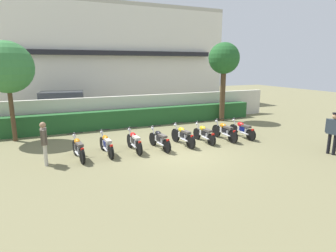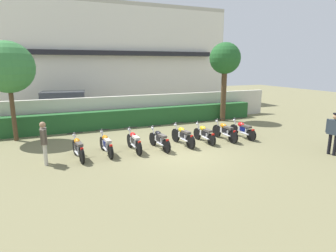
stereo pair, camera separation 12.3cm
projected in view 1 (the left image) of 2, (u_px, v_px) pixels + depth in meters
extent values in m
plane|color=olive|center=(181.00, 154.00, 11.67)|extent=(60.00, 60.00, 0.00)
cube|color=silver|center=(104.00, 59.00, 24.77)|extent=(20.50, 6.00, 8.13)
cube|color=black|center=(112.00, 53.00, 21.77)|extent=(17.22, 0.50, 0.36)
cube|color=#B2AD9E|center=(101.00, 8.00, 23.86)|extent=(20.50, 6.00, 0.30)
cube|color=beige|center=(134.00, 110.00, 17.40)|extent=(19.47, 0.30, 1.76)
cube|color=#235628|center=(138.00, 117.00, 16.85)|extent=(15.58, 0.70, 1.03)
cube|color=navy|center=(66.00, 109.00, 18.64)|extent=(4.72, 2.47, 1.00)
cube|color=#2D333D|center=(62.00, 96.00, 18.41)|extent=(2.91, 2.07, 0.65)
cylinder|color=black|center=(91.00, 111.00, 20.00)|extent=(0.70, 0.31, 0.68)
cylinder|color=black|center=(91.00, 116.00, 18.26)|extent=(0.70, 0.31, 0.68)
cylinder|color=black|center=(43.00, 113.00, 19.19)|extent=(0.70, 0.31, 0.68)
cylinder|color=black|center=(39.00, 118.00, 17.44)|extent=(0.70, 0.31, 0.68)
cylinder|color=#4C3823|center=(12.00, 114.00, 13.33)|extent=(0.21, 0.21, 2.68)
sphere|color=#387A3D|center=(7.00, 67.00, 12.86)|extent=(2.39, 2.39, 2.39)
cylinder|color=#4C3823|center=(223.00, 95.00, 18.11)|extent=(0.34, 0.34, 3.32)
sphere|color=#235B28|center=(224.00, 58.00, 17.60)|extent=(1.95, 1.95, 1.95)
cylinder|color=black|center=(75.00, 147.00, 11.47)|extent=(0.16, 0.64, 0.63)
cylinder|color=black|center=(82.00, 156.00, 10.45)|extent=(0.16, 0.64, 0.63)
cube|color=silver|center=(79.00, 148.00, 10.89)|extent=(0.26, 0.62, 0.22)
ellipsoid|color=orange|center=(77.00, 141.00, 10.98)|extent=(0.27, 0.46, 0.22)
cube|color=#4C4742|center=(80.00, 144.00, 10.65)|extent=(0.26, 0.54, 0.10)
cube|color=red|center=(82.00, 149.00, 10.31)|extent=(0.11, 0.09, 0.08)
cylinder|color=silver|center=(75.00, 140.00, 11.33)|extent=(0.07, 0.23, 0.65)
cylinder|color=black|center=(75.00, 133.00, 11.18)|extent=(0.60, 0.10, 0.04)
sphere|color=silver|center=(74.00, 136.00, 11.38)|extent=(0.14, 0.14, 0.14)
cylinder|color=silver|center=(77.00, 153.00, 10.65)|extent=(0.13, 0.55, 0.07)
cube|color=black|center=(79.00, 147.00, 10.83)|extent=(0.28, 0.38, 0.20)
cylinder|color=black|center=(102.00, 143.00, 12.15)|extent=(0.12, 0.58, 0.58)
cylinder|color=black|center=(111.00, 152.00, 10.97)|extent=(0.12, 0.58, 0.58)
cube|color=silver|center=(107.00, 144.00, 11.48)|extent=(0.24, 0.61, 0.22)
ellipsoid|color=orange|center=(105.00, 138.00, 11.58)|extent=(0.25, 0.45, 0.22)
cube|color=#B2ADA3|center=(108.00, 141.00, 11.24)|extent=(0.23, 0.53, 0.10)
cube|color=red|center=(111.00, 146.00, 10.82)|extent=(0.10, 0.09, 0.08)
cylinder|color=silver|center=(102.00, 137.00, 12.00)|extent=(0.06, 0.23, 0.65)
cylinder|color=black|center=(103.00, 130.00, 11.85)|extent=(0.60, 0.07, 0.04)
sphere|color=silver|center=(102.00, 132.00, 12.05)|extent=(0.14, 0.14, 0.14)
cylinder|color=silver|center=(105.00, 149.00, 11.24)|extent=(0.10, 0.55, 0.07)
cube|color=navy|center=(107.00, 143.00, 11.43)|extent=(0.26, 0.37, 0.20)
cylinder|color=black|center=(130.00, 141.00, 12.50)|extent=(0.11, 0.62, 0.61)
cylinder|color=black|center=(139.00, 148.00, 11.41)|extent=(0.11, 0.62, 0.61)
cube|color=silver|center=(135.00, 141.00, 11.88)|extent=(0.22, 0.61, 0.22)
ellipsoid|color=red|center=(133.00, 135.00, 11.98)|extent=(0.23, 0.45, 0.22)
cube|color=beige|center=(136.00, 138.00, 11.63)|extent=(0.21, 0.53, 0.10)
cube|color=red|center=(140.00, 142.00, 11.26)|extent=(0.10, 0.08, 0.08)
cylinder|color=silver|center=(130.00, 134.00, 12.35)|extent=(0.06, 0.23, 0.65)
cylinder|color=black|center=(131.00, 128.00, 12.20)|extent=(0.60, 0.05, 0.04)
sphere|color=silver|center=(129.00, 130.00, 12.41)|extent=(0.14, 0.14, 0.14)
cylinder|color=silver|center=(134.00, 146.00, 11.63)|extent=(0.09, 0.55, 0.07)
cube|color=black|center=(135.00, 140.00, 11.82)|extent=(0.25, 0.37, 0.20)
cylinder|color=black|center=(153.00, 139.00, 12.82)|extent=(0.15, 0.60, 0.60)
cylinder|color=black|center=(167.00, 146.00, 11.73)|extent=(0.15, 0.60, 0.60)
cube|color=silver|center=(160.00, 139.00, 12.20)|extent=(0.26, 0.62, 0.22)
ellipsoid|color=black|center=(158.00, 133.00, 12.29)|extent=(0.27, 0.46, 0.22)
cube|color=#4C4742|center=(162.00, 136.00, 11.96)|extent=(0.25, 0.54, 0.10)
cube|color=red|center=(168.00, 140.00, 11.58)|extent=(0.11, 0.09, 0.08)
cylinder|color=silver|center=(154.00, 133.00, 12.68)|extent=(0.07, 0.23, 0.65)
cylinder|color=black|center=(155.00, 126.00, 12.53)|extent=(0.60, 0.10, 0.04)
sphere|color=silver|center=(153.00, 128.00, 12.73)|extent=(0.14, 0.14, 0.14)
cylinder|color=silver|center=(160.00, 144.00, 11.96)|extent=(0.13, 0.55, 0.07)
cube|color=black|center=(161.00, 138.00, 12.15)|extent=(0.28, 0.38, 0.20)
cylinder|color=black|center=(175.00, 135.00, 13.42)|extent=(0.15, 0.64, 0.64)
cylinder|color=black|center=(191.00, 142.00, 12.29)|extent=(0.15, 0.64, 0.64)
cube|color=silver|center=(183.00, 135.00, 12.78)|extent=(0.25, 0.62, 0.22)
ellipsoid|color=yellow|center=(181.00, 130.00, 12.87)|extent=(0.26, 0.46, 0.22)
cube|color=#4C4742|center=(186.00, 132.00, 12.53)|extent=(0.25, 0.54, 0.10)
cube|color=red|center=(192.00, 136.00, 12.14)|extent=(0.11, 0.09, 0.08)
cylinder|color=silver|center=(176.00, 129.00, 13.27)|extent=(0.07, 0.23, 0.65)
cylinder|color=black|center=(178.00, 123.00, 13.12)|extent=(0.60, 0.09, 0.04)
sphere|color=silver|center=(175.00, 125.00, 13.33)|extent=(0.14, 0.14, 0.14)
cylinder|color=silver|center=(184.00, 140.00, 12.53)|extent=(0.12, 0.55, 0.07)
cube|color=black|center=(184.00, 135.00, 12.72)|extent=(0.27, 0.38, 0.20)
cylinder|color=black|center=(197.00, 134.00, 13.87)|extent=(0.12, 0.57, 0.56)
cylinder|color=black|center=(211.00, 140.00, 12.78)|extent=(0.12, 0.57, 0.56)
cube|color=silver|center=(205.00, 134.00, 13.25)|extent=(0.23, 0.61, 0.22)
ellipsoid|color=yellow|center=(203.00, 128.00, 13.35)|extent=(0.24, 0.45, 0.22)
cube|color=#4C4742|center=(208.00, 130.00, 13.00)|extent=(0.23, 0.53, 0.10)
cube|color=red|center=(213.00, 134.00, 12.64)|extent=(0.10, 0.08, 0.08)
cylinder|color=silver|center=(198.00, 128.00, 13.72)|extent=(0.06, 0.23, 0.65)
cylinder|color=black|center=(199.00, 122.00, 13.57)|extent=(0.60, 0.07, 0.04)
sphere|color=silver|center=(197.00, 124.00, 13.78)|extent=(0.14, 0.14, 0.14)
cylinder|color=silver|center=(205.00, 138.00, 13.01)|extent=(0.10, 0.55, 0.07)
cube|color=black|center=(205.00, 133.00, 13.20)|extent=(0.26, 0.37, 0.20)
cylinder|color=black|center=(216.00, 131.00, 14.30)|extent=(0.12, 0.64, 0.64)
cylinder|color=black|center=(233.00, 137.00, 13.17)|extent=(0.12, 0.64, 0.64)
cube|color=silver|center=(225.00, 131.00, 13.66)|extent=(0.23, 0.61, 0.22)
ellipsoid|color=orange|center=(223.00, 126.00, 13.75)|extent=(0.24, 0.45, 0.22)
cube|color=#4C4742|center=(228.00, 128.00, 13.41)|extent=(0.23, 0.53, 0.10)
cube|color=red|center=(235.00, 131.00, 13.02)|extent=(0.10, 0.09, 0.08)
cylinder|color=silver|center=(218.00, 125.00, 14.15)|extent=(0.06, 0.23, 0.65)
cylinder|color=black|center=(219.00, 119.00, 14.00)|extent=(0.60, 0.07, 0.04)
sphere|color=silver|center=(217.00, 121.00, 14.21)|extent=(0.14, 0.14, 0.14)
cylinder|color=silver|center=(226.00, 135.00, 13.41)|extent=(0.10, 0.55, 0.07)
cube|color=black|center=(226.00, 130.00, 13.60)|extent=(0.26, 0.37, 0.20)
cylinder|color=black|center=(234.00, 130.00, 14.69)|extent=(0.13, 0.59, 0.58)
cylinder|color=black|center=(251.00, 135.00, 13.59)|extent=(0.13, 0.59, 0.58)
cube|color=silver|center=(243.00, 129.00, 14.07)|extent=(0.24, 0.61, 0.22)
ellipsoid|color=red|center=(241.00, 124.00, 14.16)|extent=(0.25, 0.45, 0.22)
cube|color=#4C4742|center=(246.00, 126.00, 13.82)|extent=(0.24, 0.53, 0.10)
cube|color=red|center=(253.00, 130.00, 13.45)|extent=(0.11, 0.09, 0.08)
cylinder|color=silver|center=(235.00, 124.00, 14.54)|extent=(0.07, 0.23, 0.65)
cylinder|color=black|center=(236.00, 118.00, 14.40)|extent=(0.60, 0.08, 0.04)
sphere|color=silver|center=(234.00, 120.00, 14.60)|extent=(0.14, 0.14, 0.14)
cylinder|color=silver|center=(244.00, 133.00, 13.82)|extent=(0.11, 0.55, 0.07)
cube|color=navy|center=(243.00, 129.00, 14.01)|extent=(0.26, 0.38, 0.20)
cylinder|color=beige|center=(46.00, 154.00, 10.42)|extent=(0.13, 0.13, 0.80)
cylinder|color=beige|center=(46.00, 155.00, 10.23)|extent=(0.13, 0.13, 0.80)
cube|color=brown|center=(44.00, 136.00, 10.18)|extent=(0.22, 0.47, 0.57)
cylinder|color=brown|center=(44.00, 134.00, 10.43)|extent=(0.09, 0.09, 0.54)
cylinder|color=brown|center=(44.00, 138.00, 9.92)|extent=(0.09, 0.09, 0.54)
sphere|color=#9E7556|center=(43.00, 125.00, 10.09)|extent=(0.22, 0.22, 0.22)
cylinder|color=black|center=(335.00, 145.00, 11.44)|extent=(0.13, 0.13, 0.85)
cylinder|color=black|center=(329.00, 144.00, 11.63)|extent=(0.13, 0.13, 0.85)
cube|color=#28333D|center=(334.00, 127.00, 11.38)|extent=(0.30, 0.53, 0.60)
cylinder|color=#28333D|center=(327.00, 125.00, 11.62)|extent=(0.09, 0.09, 0.57)
sphere|color=tan|center=(335.00, 116.00, 11.28)|extent=(0.23, 0.23, 0.23)
cylinder|color=black|center=(336.00, 113.00, 11.26)|extent=(0.24, 0.24, 0.04)
cylinder|color=#28333D|center=(335.00, 142.00, 11.98)|extent=(0.13, 0.13, 0.80)
cylinder|color=black|center=(333.00, 125.00, 11.98)|extent=(0.09, 0.09, 0.54)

